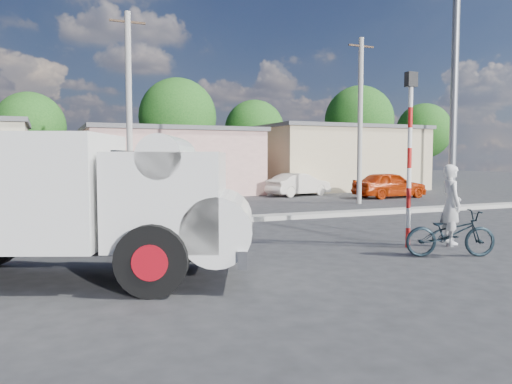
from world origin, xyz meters
name	(u,v)px	position (x,y,z in m)	size (l,w,h in m)	color
ground_plane	(329,271)	(0.00, 0.00, 0.00)	(120.00, 120.00, 0.00)	#262729
median	(208,220)	(0.00, 8.00, 0.08)	(40.00, 0.80, 0.16)	#99968E
truck	(72,200)	(-4.72, 1.25, 1.49)	(6.89, 4.64, 2.68)	black
bicycle	(450,233)	(3.32, 0.20, 0.54)	(0.71, 2.04, 1.07)	black
cyclist	(451,217)	(3.32, 0.20, 0.90)	(0.66, 0.43, 1.81)	silver
car_cream	(299,185)	(8.57, 17.48, 0.66)	(1.40, 4.02, 1.32)	beige
car_red	(389,185)	(12.56, 14.23, 0.73)	(1.72, 4.28, 1.46)	#AD2B06
traffic_pole	(410,144)	(3.20, 1.50, 2.59)	(0.28, 0.18, 4.36)	red
streetlight	(450,48)	(4.14, 1.20, 4.96)	(2.34, 0.22, 9.00)	slate
building_row	(156,159)	(1.10, 22.00, 2.13)	(37.80, 7.30, 4.44)	#BEB38F
tree_row	(220,123)	(7.45, 28.53, 4.96)	(51.24, 7.43, 8.42)	#38281E
utility_poles	(251,116)	(3.25, 12.00, 4.07)	(35.40, 0.24, 8.00)	#99968E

